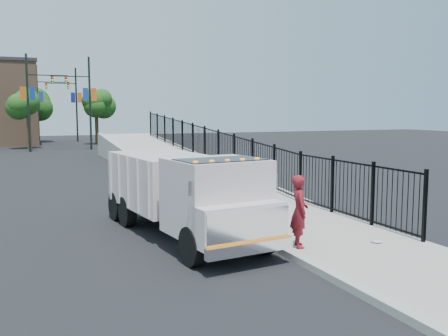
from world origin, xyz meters
name	(u,v)px	position (x,y,z in m)	size (l,w,h in m)	color
ground	(262,241)	(0.00, 0.00, 0.00)	(120.00, 120.00, 0.00)	black
sidewalk	(371,251)	(1.93, -2.00, 0.06)	(3.55, 12.00, 0.12)	#9E998E
curb	(302,259)	(0.00, -2.00, 0.08)	(0.30, 12.00, 0.16)	#ADAAA3
ramp	(169,170)	(2.12, 16.00, 0.00)	(3.95, 24.00, 1.70)	#9E998E
iron_fence	(218,160)	(3.55, 12.00, 0.90)	(0.10, 28.00, 1.80)	black
truck	(185,190)	(-1.73, 1.14, 1.31)	(3.00, 7.00, 2.32)	black
worker	(299,211)	(0.40, -1.20, 1.00)	(0.64, 0.42, 1.76)	maroon
debris	(377,241)	(2.42, -1.61, 0.16)	(0.30, 0.30, 0.08)	silver
light_pole_0	(32,99)	(-4.68, 32.67, 4.36)	(3.77, 0.22, 8.00)	black
light_pole_1	(86,99)	(-0.26, 33.32, 4.36)	(3.78, 0.22, 8.00)	black
light_pole_2	(41,101)	(-3.57, 43.06, 4.36)	(3.77, 0.22, 8.00)	black
light_pole_3	(74,102)	(-0.13, 45.26, 4.36)	(3.78, 0.22, 8.00)	black
tree_0	(28,105)	(-4.94, 35.74, 3.93)	(2.37, 2.37, 5.19)	#382314
tree_1	(96,105)	(1.54, 40.15, 3.92)	(2.32, 2.32, 5.16)	#382314
tree_2	(35,105)	(-4.01, 46.15, 3.97)	(3.29, 3.29, 5.64)	#382314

